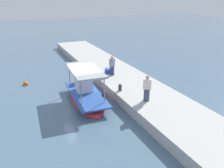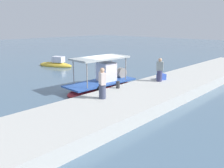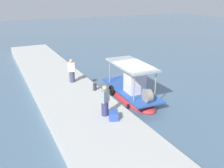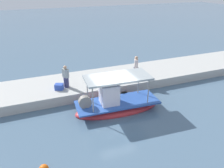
{
  "view_description": "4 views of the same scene",
  "coord_description": "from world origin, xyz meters",
  "px_view_note": "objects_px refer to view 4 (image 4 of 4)",
  "views": [
    {
      "loc": [
        -14.85,
        4.2,
        7.09
      ],
      "look_at": [
        -0.74,
        -2.11,
        1.16
      ],
      "focal_mm": 37.73,
      "sensor_mm": 36.0,
      "label": 1
    },
    {
      "loc": [
        -12.03,
        -12.4,
        4.66
      ],
      "look_at": [
        -0.74,
        -1.8,
        0.77
      ],
      "focal_mm": 38.78,
      "sensor_mm": 36.0,
      "label": 2
    },
    {
      "loc": [
        11.96,
        -8.08,
        6.51
      ],
      "look_at": [
        -0.77,
        -1.46,
        1.01
      ],
      "focal_mm": 37.11,
      "sensor_mm": 36.0,
      "label": 3
    },
    {
      "loc": [
        4.67,
        11.41,
        7.81
      ],
      "look_at": [
        -0.57,
        -1.88,
        1.12
      ],
      "focal_mm": 36.07,
      "sensor_mm": 36.0,
      "label": 4
    }
  ],
  "objects_px": {
    "main_fishing_boat": "(116,104)",
    "mooring_bollard": "(114,82)",
    "fisherman_by_crate": "(136,67)",
    "cargo_crate": "(59,87)",
    "fisherman_near_bollard": "(66,78)"
  },
  "relations": [
    {
      "from": "main_fishing_boat",
      "to": "mooring_bollard",
      "type": "xyz_separation_m",
      "value": [
        -0.82,
        -2.28,
        0.48
      ]
    },
    {
      "from": "fisherman_by_crate",
      "to": "mooring_bollard",
      "type": "bearing_deg",
      "value": 20.65
    },
    {
      "from": "fisherman_by_crate",
      "to": "mooring_bollard",
      "type": "height_order",
      "value": "fisherman_by_crate"
    },
    {
      "from": "main_fishing_boat",
      "to": "fisherman_near_bollard",
      "type": "xyz_separation_m",
      "value": [
        2.56,
        -3.17,
        1.0
      ]
    },
    {
      "from": "fisherman_by_crate",
      "to": "cargo_crate",
      "type": "distance_m",
      "value": 6.15
    },
    {
      "from": "main_fishing_boat",
      "to": "mooring_bollard",
      "type": "bearing_deg",
      "value": -109.77
    },
    {
      "from": "fisherman_near_bollard",
      "to": "fisherman_by_crate",
      "type": "height_order",
      "value": "fisherman_by_crate"
    },
    {
      "from": "main_fishing_boat",
      "to": "mooring_bollard",
      "type": "distance_m",
      "value": 2.47
    },
    {
      "from": "main_fishing_boat",
      "to": "fisherman_by_crate",
      "type": "xyz_separation_m",
      "value": [
        -3.0,
        -3.1,
        1.03
      ]
    },
    {
      "from": "fisherman_near_bollard",
      "to": "cargo_crate",
      "type": "bearing_deg",
      "value": 18.68
    },
    {
      "from": "fisherman_near_bollard",
      "to": "main_fishing_boat",
      "type": "bearing_deg",
      "value": 128.83
    },
    {
      "from": "main_fishing_boat",
      "to": "cargo_crate",
      "type": "relative_size",
      "value": 10.06
    },
    {
      "from": "mooring_bollard",
      "to": "cargo_crate",
      "type": "bearing_deg",
      "value": -10.06
    },
    {
      "from": "fisherman_by_crate",
      "to": "cargo_crate",
      "type": "xyz_separation_m",
      "value": [
        6.12,
        0.12,
        -0.56
      ]
    },
    {
      "from": "fisherman_by_crate",
      "to": "cargo_crate",
      "type": "height_order",
      "value": "fisherman_by_crate"
    }
  ]
}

